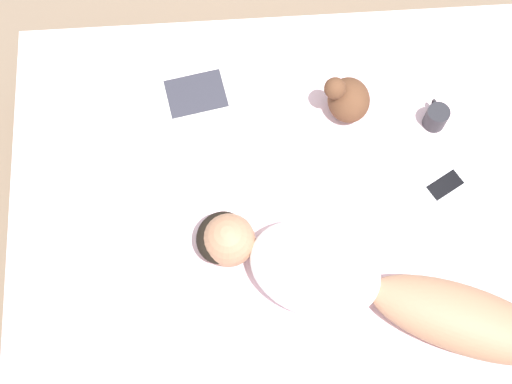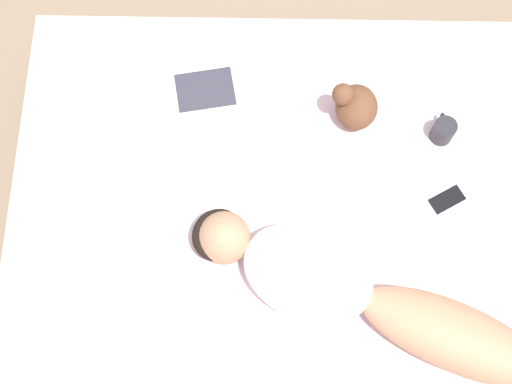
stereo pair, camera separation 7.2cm
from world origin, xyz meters
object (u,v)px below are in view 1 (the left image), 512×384
(open_magazine, at_px, (203,122))
(coffee_mug, at_px, (436,117))
(person, at_px, (357,283))
(cell_phone, at_px, (445,185))

(open_magazine, relative_size, coffee_mug, 4.82)
(person, relative_size, open_magazine, 2.22)
(open_magazine, xyz_separation_m, coffee_mug, (-0.06, -0.88, 0.05))
(cell_phone, bearing_deg, coffee_mug, -28.64)
(person, relative_size, cell_phone, 7.14)
(person, height_order, cell_phone, person)
(open_magazine, distance_m, cell_phone, 0.93)
(coffee_mug, height_order, cell_phone, coffee_mug)
(person, relative_size, coffee_mug, 10.71)
(person, xyz_separation_m, open_magazine, (0.68, 0.50, -0.09))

